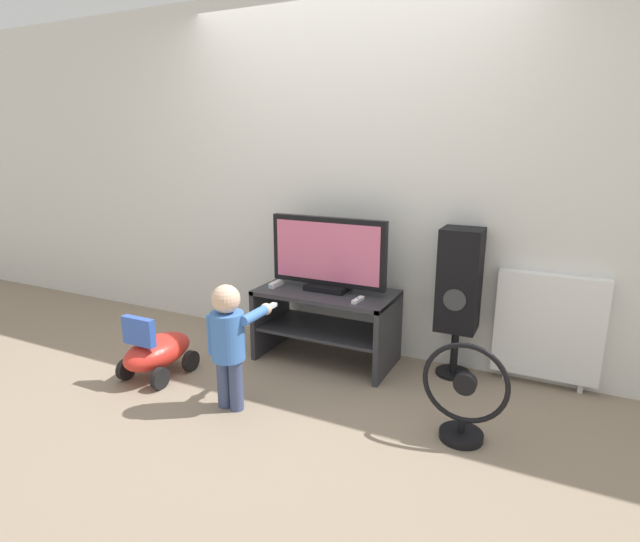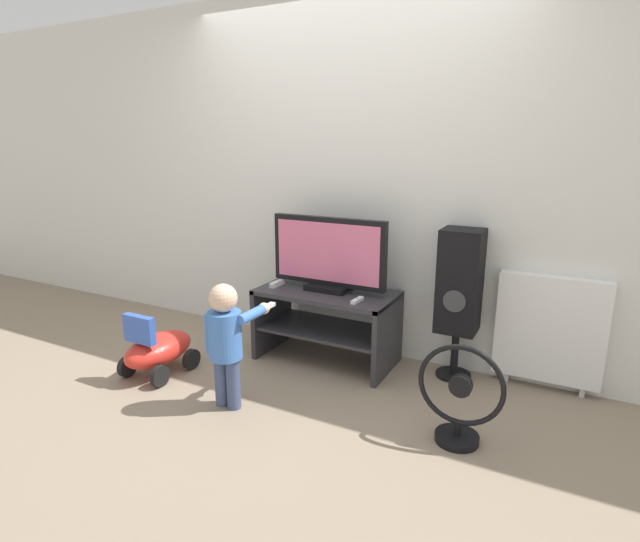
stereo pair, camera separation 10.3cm
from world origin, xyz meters
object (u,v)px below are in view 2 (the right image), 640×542
speaker_tower (460,285)px  radiator (550,330)px  child (227,335)px  ride_on_toy (158,349)px  game_console (278,283)px  floor_fan (460,399)px  remote_primary (357,300)px  television (328,255)px

speaker_tower → radiator: bearing=10.4°
speaker_tower → radiator: (0.55, 0.10, -0.24)m
child → ride_on_toy: size_ratio=1.42×
game_console → ride_on_toy: 0.94m
speaker_tower → ride_on_toy: (-1.80, -0.91, -0.47)m
game_console → radiator: size_ratio=0.22×
child → floor_fan: size_ratio=1.39×
game_console → remote_primary: 0.67m
game_console → radiator: radiator is taller
ride_on_toy → radiator: bearing=23.2°
speaker_tower → game_console: bearing=-170.2°
television → radiator: television is taller
ride_on_toy → floor_fan: bearing=4.2°
television → radiator: (1.44, 0.24, -0.38)m
floor_fan → ride_on_toy: bearing=-175.8°
speaker_tower → remote_primary: bearing=-153.4°
television → floor_fan: bearing=-29.6°
remote_primary → radiator: size_ratio=0.18×
television → game_console: (-0.38, -0.08, -0.24)m
child → floor_fan: child is taller
television → child: size_ratio=1.12×
floor_fan → game_console: bearing=159.7°
child → game_console: bearing=101.4°
child → radiator: child is taller
game_console → child: child is taller
child → speaker_tower: 1.52m
game_console → child: 0.83m
speaker_tower → television: bearing=-170.9°
television → ride_on_toy: bearing=-140.1°
remote_primary → ride_on_toy: bearing=-153.2°
ride_on_toy → remote_primary: bearing=26.8°
speaker_tower → floor_fan: (0.20, -0.76, -0.40)m
remote_primary → child: bearing=-124.7°
game_console → television: bearing=11.6°
child → ride_on_toy: bearing=170.2°
remote_primary → speaker_tower: 0.67m
child → floor_fan: bearing=11.6°
game_console → remote_primary: bearing=-6.5°
game_console → ride_on_toy: (-0.54, -0.69, -0.37)m
television → remote_primary: (0.29, -0.15, -0.24)m
speaker_tower → floor_fan: speaker_tower is taller
game_console → child: size_ratio=0.21×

